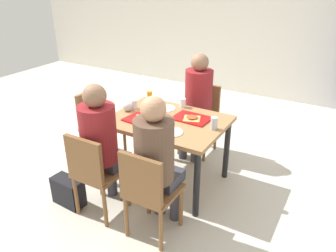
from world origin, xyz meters
TOP-DOWN VIEW (x-y plane):
  - ground_plane at (0.00, 0.00)m, footprint 10.00×10.00m
  - back_wall at (0.00, 3.20)m, footprint 10.00×0.10m
  - main_table at (0.00, 0.00)m, footprint 1.14×0.86m
  - chair_near_left at (-0.29, -0.82)m, footprint 0.40×0.40m
  - chair_near_right at (0.29, -0.82)m, footprint 0.40×0.40m
  - chair_far_side at (0.00, 0.82)m, footprint 0.40×0.40m
  - chair_left_end at (-0.95, 0.00)m, footprint 0.40×0.40m
  - person_in_red at (-0.29, -0.68)m, footprint 0.32×0.42m
  - person_in_brown_jacket at (0.29, -0.68)m, footprint 0.32×0.42m
  - person_far_side at (-0.00, 0.68)m, footprint 0.32×0.42m
  - tray_red_near at (-0.20, -0.15)m, footprint 0.39×0.30m
  - tray_red_far at (0.20, 0.13)m, footprint 0.37×0.27m
  - paper_plate_center at (-0.17, 0.24)m, footprint 0.22×0.22m
  - paper_plate_near_edge at (0.17, -0.24)m, footprint 0.22×0.22m
  - pizza_slice_a at (-0.19, -0.13)m, footprint 0.25×0.20m
  - pizza_slice_b at (0.21, 0.11)m, footprint 0.22×0.22m
  - plastic_cup_a at (-0.03, 0.37)m, footprint 0.07×0.07m
  - plastic_cup_b at (0.03, -0.37)m, footprint 0.07×0.07m
  - plastic_cup_c at (-0.46, 0.06)m, footprint 0.07×0.07m
  - soda_can at (0.48, 0.02)m, footprint 0.07×0.07m
  - condiment_bottle at (-0.37, 0.24)m, footprint 0.06×0.06m
  - foil_bundle at (-0.48, -0.02)m, footprint 0.10×0.10m
  - handbag at (-0.64, -0.83)m, footprint 0.33×0.18m

SIDE VIEW (x-z plane):
  - ground_plane at x=0.00m, z-range -0.02..0.00m
  - handbag at x=-0.64m, z-range 0.00..0.28m
  - chair_near_left at x=-0.29m, z-range 0.07..0.91m
  - chair_near_right at x=0.29m, z-range 0.07..0.91m
  - chair_far_side at x=0.00m, z-range 0.07..0.91m
  - chair_left_end at x=-0.95m, z-range 0.07..0.91m
  - main_table at x=0.00m, z-range 0.27..0.99m
  - paper_plate_center at x=-0.17m, z-range 0.72..0.73m
  - paper_plate_near_edge at x=0.17m, z-range 0.72..0.73m
  - tray_red_near at x=-0.20m, z-range 0.72..0.74m
  - tray_red_far at x=0.20m, z-range 0.72..0.74m
  - person_in_red at x=-0.29m, z-range 0.11..1.36m
  - person_in_brown_jacket at x=0.29m, z-range 0.11..1.36m
  - person_far_side at x=0.00m, z-range 0.11..1.36m
  - pizza_slice_a at x=-0.19m, z-range 0.74..0.76m
  - pizza_slice_b at x=0.21m, z-range 0.74..0.76m
  - plastic_cup_a at x=-0.03m, z-range 0.72..0.82m
  - plastic_cup_b at x=0.03m, z-range 0.72..0.82m
  - plastic_cup_c at x=-0.46m, z-range 0.72..0.82m
  - foil_bundle at x=-0.48m, z-range 0.72..0.82m
  - soda_can at x=0.48m, z-range 0.72..0.85m
  - condiment_bottle at x=-0.37m, z-range 0.72..0.88m
  - back_wall at x=0.00m, z-range 0.00..2.80m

